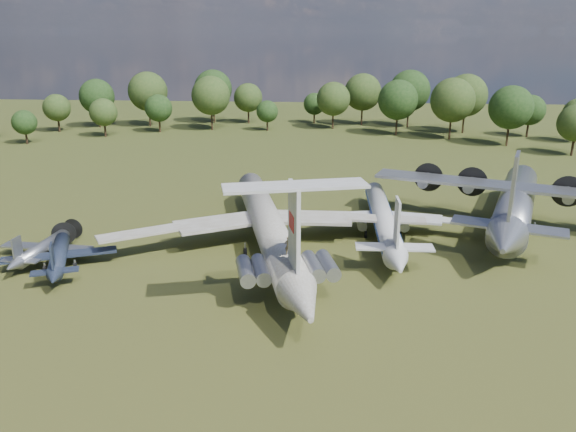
# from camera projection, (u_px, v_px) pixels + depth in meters

# --- Properties ---
(ground) EXTENTS (300.00, 300.00, 0.00)m
(ground) POSITION_uv_depth(u_px,v_px,m) (240.00, 241.00, 72.20)
(ground) COLOR #223C14
(ground) RESTS_ON ground
(il62_airliner) EXTENTS (52.12, 60.83, 5.14)m
(il62_airliner) POSITION_uv_depth(u_px,v_px,m) (268.00, 230.00, 68.66)
(il62_airliner) COLOR silver
(il62_airliner) RESTS_ON ground
(tu104_jet) EXTENTS (28.79, 37.97, 3.74)m
(tu104_jet) POSITION_uv_depth(u_px,v_px,m) (383.00, 222.00, 73.57)
(tu104_jet) COLOR silver
(tu104_jet) RESTS_ON ground
(an12_transport) EXTENTS (51.43, 54.15, 5.71)m
(an12_transport) POSITION_uv_depth(u_px,v_px,m) (515.00, 208.00, 76.13)
(an12_transport) COLOR #9A9EA2
(an12_transport) RESTS_ON ground
(small_prop_west) EXTENTS (17.87, 20.44, 2.50)m
(small_prop_west) POSITION_uv_depth(u_px,v_px,m) (59.00, 259.00, 63.44)
(small_prop_west) COLOR black
(small_prop_west) RESTS_ON ground
(small_prop_northwest) EXTENTS (12.18, 15.91, 2.22)m
(small_prop_northwest) POSITION_uv_depth(u_px,v_px,m) (45.00, 250.00, 66.36)
(small_prop_northwest) COLOR #93959A
(small_prop_northwest) RESTS_ON ground
(person_on_il62) EXTENTS (0.77, 0.65, 1.80)m
(person_on_il62) POSITION_uv_depth(u_px,v_px,m) (288.00, 246.00, 54.10)
(person_on_il62) COLOR olive
(person_on_il62) RESTS_ON il62_airliner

